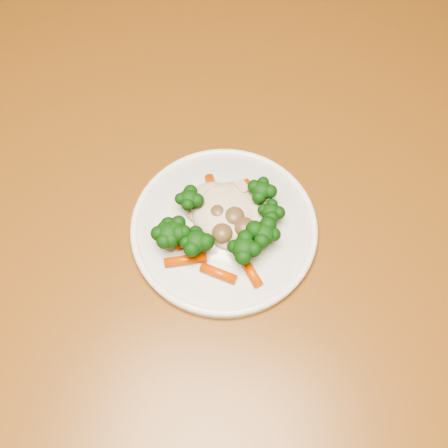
# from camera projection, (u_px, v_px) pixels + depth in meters

# --- Properties ---
(dining_table) EXTENTS (1.40, 1.14, 0.75)m
(dining_table) POSITION_uv_depth(u_px,v_px,m) (227.00, 220.00, 0.84)
(dining_table) COLOR brown
(dining_table) RESTS_ON ground
(plate) EXTENTS (0.24, 0.24, 0.01)m
(plate) POSITION_uv_depth(u_px,v_px,m) (224.00, 229.00, 0.72)
(plate) COLOR white
(plate) RESTS_ON dining_table
(meal) EXTENTS (0.16, 0.15, 0.04)m
(meal) POSITION_uv_depth(u_px,v_px,m) (221.00, 224.00, 0.69)
(meal) COLOR beige
(meal) RESTS_ON plate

